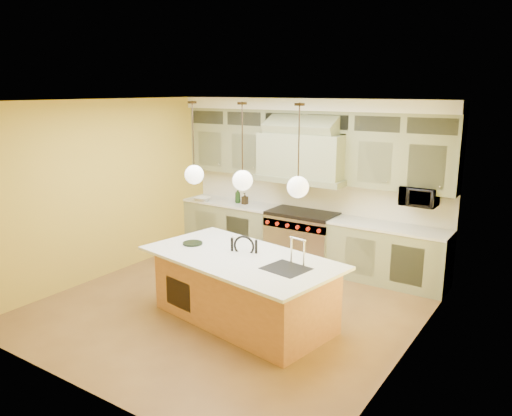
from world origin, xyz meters
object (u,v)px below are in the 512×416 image
Objects in this scene: range at (302,238)px; kitchen_island at (243,287)px; counter_stool at (241,274)px; microwave at (419,196)px.

kitchen_island is at bearing -80.41° from range.
range is at bearing 82.65° from counter_stool.
range is at bearing 109.42° from kitchen_island.
range is at bearing -176.88° from microwave.
kitchen_island is 3.10m from microwave.
microwave reaches higher than counter_stool.
kitchen_island is at bearing -121.68° from microwave.
microwave reaches higher than kitchen_island.
kitchen_island reaches higher than counter_stool.
counter_stool is at bearing -81.17° from range.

